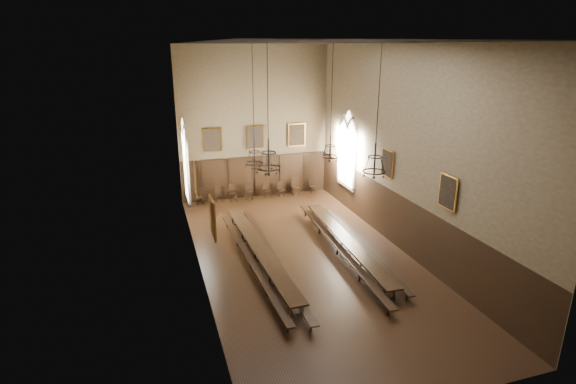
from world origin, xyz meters
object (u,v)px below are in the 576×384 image
chair_1 (219,197)px  table_right (346,246)px  chair_4 (267,193)px  chair_3 (249,194)px  bench_right_outer (360,246)px  chandelier_back_right (330,149)px  bench_right_inner (337,248)px  chair_5 (281,192)px  chandelier_back_left (255,155)px  bench_left_inner (272,258)px  table_left (260,255)px  chandelier_front_left (269,160)px  bench_left_outer (250,262)px  chandelier_front_right (375,163)px  chair_6 (295,190)px  chair_2 (233,196)px  chair_0 (200,200)px  chair_7 (313,188)px

chair_1 → table_right: bearing=-68.8°
chair_4 → chair_3: bearing=179.2°
bench_right_outer → chandelier_back_right: 4.78m
bench_right_inner → chair_5: chair_5 is taller
chandelier_back_left → table_right: bearing=-31.5°
bench_left_inner → bench_right_inner: (3.01, 0.00, -0.00)m
table_left → chair_3: bearing=80.3°
chair_1 → chandelier_back_left: 7.72m
table_right → chandelier_front_left: chandelier_front_left is taller
bench_left_outer → chandelier_back_right: size_ratio=1.93×
table_right → chair_1: chair_1 is taller
chair_5 → chandelier_back_right: 7.15m
chandelier_back_left → chandelier_back_right: (3.83, 0.51, -0.09)m
table_left → chandelier_front_right: chandelier_front_right is taller
chair_1 → chair_6: 4.79m
bench_left_inner → bench_right_inner: bench_left_inner is taller
chair_4 → chair_5: bearing=-10.6°
chair_2 → bench_left_inner: bearing=-91.8°
chair_2 → chandelier_front_left: chandelier_front_left is taller
table_left → bench_left_inner: bearing=-29.7°
chair_0 → chair_1: bearing=11.7°
bench_right_outer → chandelier_front_left: chandelier_front_left is taller
bench_left_inner → chair_7: chair_7 is taller
chandelier_front_right → chair_3: bearing=102.3°
bench_right_inner → chandelier_front_left: (-3.60, -1.84, 4.76)m
chair_3 → chair_5: chair_3 is taller
chair_4 → chandelier_back_right: 7.36m
bench_left_outer → chair_7: (6.09, 8.81, -0.02)m
table_right → chandelier_back_right: 4.70m
chair_1 → chair_7: (5.98, -0.04, 0.00)m
chair_6 → bench_left_outer: bearing=-115.1°
table_left → table_right: size_ratio=1.05×
chair_2 → chair_4: 2.15m
bench_left_outer → bench_right_outer: 5.11m
chandelier_back_right → chandelier_front_right: bearing=-93.8°
chair_1 → chair_5: 3.83m
chair_2 → chandelier_front_left: bearing=-95.0°
chandelier_back_left → chair_2: bearing=89.0°
bench_left_outer → bench_right_inner: size_ratio=0.96×
bench_right_inner → table_left: bearing=175.6°
chair_5 → chandelier_front_right: (0.38, -10.94, 4.46)m
chair_0 → bench_right_inner: bearing=-54.7°
chandelier_front_left → chair_7: bearing=61.7°
bench_right_outer → chair_5: chair_5 is taller
chair_3 → chandelier_back_right: bearing=-54.5°
chair_3 → chandelier_back_right: 7.61m
table_left → chandelier_front_right: (3.83, -2.54, 4.36)m
bench_left_inner → chandelier_back_right: size_ratio=2.03×
bench_right_inner → bench_right_outer: bearing=2.2°
table_left → chair_0: bearing=100.3°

